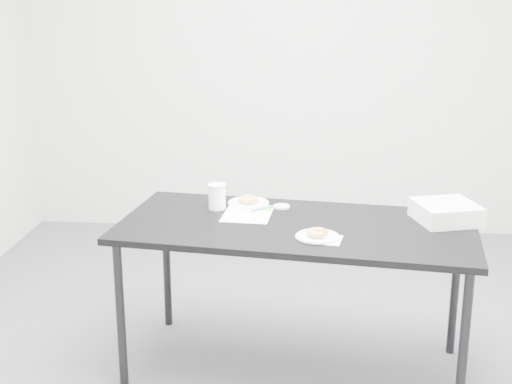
# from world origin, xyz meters

# --- Properties ---
(floor) EXTENTS (4.00, 4.00, 0.00)m
(floor) POSITION_xyz_m (0.00, 0.00, 0.00)
(floor) COLOR #45454A
(floor) RESTS_ON ground
(wall_back) EXTENTS (4.00, 0.02, 2.70)m
(wall_back) POSITION_xyz_m (0.00, 2.00, 1.35)
(wall_back) COLOR silver
(wall_back) RESTS_ON floor
(table) EXTENTS (1.78, 1.00, 0.77)m
(table) POSITION_xyz_m (0.15, -0.17, 0.71)
(table) COLOR black
(table) RESTS_ON floor
(scorecard) EXTENTS (0.25, 0.31, 0.00)m
(scorecard) POSITION_xyz_m (-0.10, -0.03, 0.77)
(scorecard) COLOR white
(scorecard) RESTS_ON table
(logo_patch) EXTENTS (0.05, 0.05, 0.00)m
(logo_patch) POSITION_xyz_m (-0.01, 0.05, 0.77)
(logo_patch) COLOR green
(logo_patch) RESTS_ON scorecard
(pen) EXTENTS (0.11, 0.09, 0.01)m
(pen) POSITION_xyz_m (-0.03, 0.04, 0.78)
(pen) COLOR #0D868F
(pen) RESTS_ON scorecard
(napkin) EXTENTS (0.16, 0.16, 0.00)m
(napkin) POSITION_xyz_m (0.28, -0.38, 0.77)
(napkin) COLOR white
(napkin) RESTS_ON table
(plate_near) EXTENTS (0.20, 0.20, 0.01)m
(plate_near) POSITION_xyz_m (0.25, -0.35, 0.78)
(plate_near) COLOR white
(plate_near) RESTS_ON napkin
(donut_near) EXTENTS (0.12, 0.12, 0.03)m
(donut_near) POSITION_xyz_m (0.25, -0.35, 0.79)
(donut_near) COLOR gold
(donut_near) RESTS_ON plate_near
(plate_far) EXTENTS (0.21, 0.21, 0.01)m
(plate_far) POSITION_xyz_m (-0.11, 0.15, 0.77)
(plate_far) COLOR white
(plate_far) RESTS_ON table
(donut_far) EXTENTS (0.13, 0.13, 0.03)m
(donut_far) POSITION_xyz_m (-0.11, 0.15, 0.79)
(donut_far) COLOR gold
(donut_far) RESTS_ON plate_far
(coffee_cup) EXTENTS (0.09, 0.09, 0.13)m
(coffee_cup) POSITION_xyz_m (-0.26, 0.04, 0.84)
(coffee_cup) COLOR white
(coffee_cup) RESTS_ON table
(cup_lid) EXTENTS (0.08, 0.08, 0.01)m
(cup_lid) POSITION_xyz_m (0.06, 0.09, 0.78)
(cup_lid) COLOR white
(cup_lid) RESTS_ON table
(bakery_box) EXTENTS (0.34, 0.34, 0.09)m
(bakery_box) POSITION_xyz_m (0.86, -0.06, 0.82)
(bakery_box) COLOR silver
(bakery_box) RESTS_ON table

